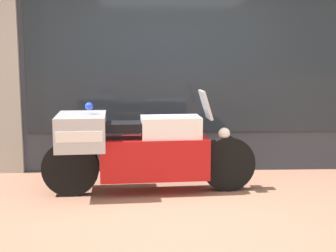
% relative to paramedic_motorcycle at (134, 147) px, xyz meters
% --- Properties ---
extents(ground_plane, '(60.00, 60.00, 0.00)m').
position_rel_paramedic_motorcycle_xyz_m(ground_plane, '(0.56, -0.77, -0.55)').
color(ground_plane, '#8E604C').
extents(shop_building, '(6.30, 0.55, 3.65)m').
position_rel_paramedic_motorcycle_xyz_m(shop_building, '(0.11, 1.22, 1.28)').
color(shop_building, '#333842').
rests_on(shop_building, ground).
extents(window_display, '(4.80, 0.30, 1.88)m').
position_rel_paramedic_motorcycle_xyz_m(window_display, '(1.01, 1.25, -0.09)').
color(window_display, slate).
rests_on(window_display, ground).
extents(paramedic_motorcycle, '(2.47, 0.80, 1.19)m').
position_rel_paramedic_motorcycle_xyz_m(paramedic_motorcycle, '(0.00, 0.00, 0.00)').
color(paramedic_motorcycle, black).
rests_on(paramedic_motorcycle, ground).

